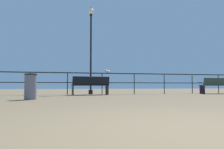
# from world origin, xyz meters

# --- Properties ---
(ground_plane) EXTENTS (60.00, 60.00, 0.00)m
(ground_plane) POSITION_xyz_m (0.00, 0.00, 0.00)
(ground_plane) COLOR brown
(pier_railing) EXTENTS (22.85, 0.05, 1.11)m
(pier_railing) POSITION_xyz_m (0.00, 9.03, 0.81)
(pier_railing) COLOR black
(pier_railing) RESTS_ON ground_plane
(bench_near_left) EXTENTS (1.80, 0.77, 0.88)m
(bench_near_left) POSITION_xyz_m (0.20, 8.38, 0.51)
(bench_near_left) COLOR black
(bench_near_left) RESTS_ON ground_plane
(bench_near_right) EXTENTS (1.71, 0.74, 0.88)m
(bench_near_right) POSITION_xyz_m (7.20, 8.38, 0.50)
(bench_near_right) COLOR #304438
(bench_near_right) RESTS_ON ground_plane
(lamppost_center) EXTENTS (0.32, 0.32, 4.68)m
(lamppost_center) POSITION_xyz_m (0.33, 9.33, 2.90)
(lamppost_center) COLOR black
(lamppost_center) RESTS_ON ground_plane
(seagull_on_rail) EXTENTS (0.40, 0.22, 0.19)m
(seagull_on_rail) POSITION_xyz_m (1.17, 9.03, 1.20)
(seagull_on_rail) COLOR white
(seagull_on_rail) RESTS_ON pier_railing
(trash_bin) EXTENTS (0.38, 0.38, 0.82)m
(trash_bin) POSITION_xyz_m (-2.11, 5.32, 0.41)
(trash_bin) COLOR slate
(trash_bin) RESTS_ON ground_plane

